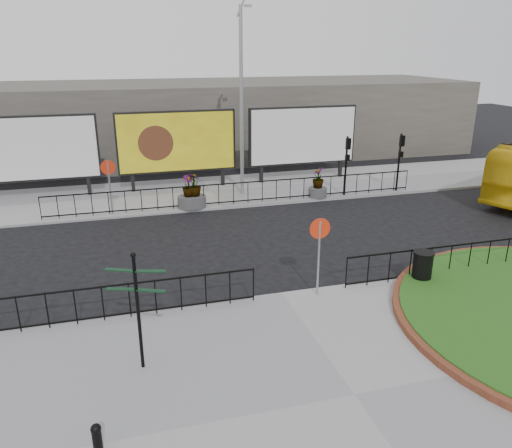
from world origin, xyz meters
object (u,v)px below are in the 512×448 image
object	(u,v)px
fingerpost_sign	(137,300)
planter_b	(195,194)
planter_c	(318,186)
billboard_mid	(177,142)
planter_a	(189,196)
lamp_post	(242,101)
bollard	(97,437)
litter_bin	(422,268)

from	to	relation	value
fingerpost_sign	planter_b	world-z (taller)	fingerpost_sign
planter_c	fingerpost_sign	bearing A→B (deg)	-127.86
planter_b	planter_c	distance (m)	6.23
billboard_mid	fingerpost_sign	bearing A→B (deg)	-100.45
fingerpost_sign	planter_a	bearing A→B (deg)	101.07
lamp_post	bollard	size ratio (longest dim) A/B	14.92
fingerpost_sign	planter_a	distance (m)	12.52
fingerpost_sign	planter_a	xyz separation A→B (m)	(2.89, 12.12, -1.24)
billboard_mid	lamp_post	distance (m)	4.23
lamp_post	planter_a	size ratio (longest dim) A/B	5.95
billboard_mid	planter_a	xyz separation A→B (m)	(-0.00, -3.57, -1.94)
bollard	planter_c	xyz separation A→B (m)	(10.40, 14.58, 0.24)
litter_bin	planter_a	xyz separation A→B (m)	(-6.00, 10.00, -0.01)
fingerpost_sign	litter_bin	bearing A→B (deg)	37.90
planter_a	planter_b	bearing A→B (deg)	0.00
bollard	litter_bin	world-z (taller)	litter_bin
planter_a	lamp_post	bearing A→B (deg)	28.02
litter_bin	planter_a	distance (m)	11.66
litter_bin	fingerpost_sign	bearing A→B (deg)	-166.61
fingerpost_sign	bollard	size ratio (longest dim) A/B	4.77
fingerpost_sign	litter_bin	distance (m)	9.23
bollard	planter_b	size ratio (longest dim) A/B	0.38
lamp_post	planter_b	bearing A→B (deg)	-149.42
litter_bin	planter_c	size ratio (longest dim) A/B	0.72
billboard_mid	planter_c	size ratio (longest dim) A/B	4.12
litter_bin	planter_b	bearing A→B (deg)	119.68
litter_bin	lamp_post	bearing A→B (deg)	104.47
fingerpost_sign	litter_bin	size ratio (longest dim) A/B	2.72
planter_c	planter_a	bearing A→B (deg)	180.00
bollard	billboard_mid	bearing A→B (deg)	77.97
fingerpost_sign	planter_a	world-z (taller)	fingerpost_sign
lamp_post	planter_b	xyz separation A→B (m)	(-2.71, -1.60, -4.09)
billboard_mid	planter_b	bearing A→B (deg)	-85.20
fingerpost_sign	planter_b	size ratio (longest dim) A/B	1.79
bollard	planter_a	size ratio (longest dim) A/B	0.40
lamp_post	fingerpost_sign	distance (m)	15.22
lamp_post	fingerpost_sign	size ratio (longest dim) A/B	3.13
billboard_mid	planter_a	bearing A→B (deg)	-90.00
litter_bin	planter_a	size ratio (longest dim) A/B	0.70
bollard	planter_b	xyz separation A→B (m)	(4.17, 14.58, 0.28)
billboard_mid	litter_bin	bearing A→B (deg)	-66.15
billboard_mid	fingerpost_sign	world-z (taller)	billboard_mid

